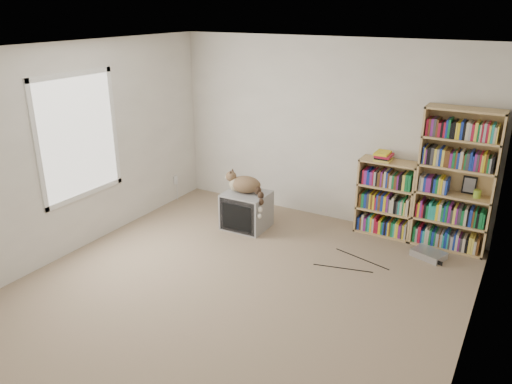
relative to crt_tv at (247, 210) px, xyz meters
The scene contains 16 objects.
floor 1.79m from the crt_tv, 65.09° to the right, with size 4.50×5.00×0.01m, color gray.
wall_back 1.54m from the crt_tv, 50.17° to the left, with size 4.50×0.02×2.50m, color silver.
wall_left 2.42m from the crt_tv, 133.13° to the right, with size 0.02×5.00×2.50m, color silver.
wall_right 3.54m from the crt_tv, 28.20° to the right, with size 0.02×5.00×2.50m, color silver.
ceiling 2.86m from the crt_tv, 65.09° to the right, with size 4.50×5.00×0.02m, color white.
window 2.35m from the crt_tv, 136.71° to the right, with size 0.02×1.22×1.52m, color white.
crt_tv is the anchor object (origin of this frame).
cat 0.34m from the crt_tv, 37.72° to the right, with size 0.67×0.45×0.50m.
bookcase_tall 2.68m from the crt_tv, 16.73° to the left, with size 0.88×0.30×1.77m.
bookcase_short 1.86m from the crt_tv, 23.98° to the left, with size 0.74×0.30×1.01m.
book_stack 1.94m from the crt_tv, 23.61° to the left, with size 0.20×0.26×0.11m, color #A51631.
green_mug 2.91m from the crt_tv, 14.88° to the left, with size 0.09×0.09×0.10m, color #88B132.
framed_print 2.84m from the crt_tv, 17.45° to the left, with size 0.16×0.01×0.21m, color black.
dvd_player 2.40m from the crt_tv, ahead, with size 0.37×0.26×0.08m, color #B6B6BB.
wall_outlet 1.53m from the crt_tv, 167.02° to the left, with size 0.01×0.08×0.13m, color silver.
floor_cables 1.19m from the crt_tv, 19.50° to the right, with size 1.20×0.70×0.01m, color black, non-canonical shape.
Camera 1 is at (2.48, -3.77, 2.89)m, focal length 35.00 mm.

